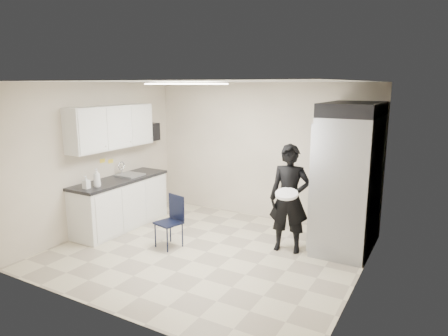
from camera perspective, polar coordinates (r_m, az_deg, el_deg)
The scene contains 21 objects.
floor at distance 6.37m, azimuth -2.54°, elevation -11.86°, with size 4.50×4.50×0.00m, color #BAAF92.
ceiling at distance 5.83m, azimuth -2.78°, elevation 12.22°, with size 4.50×4.50×0.00m, color white.
back_wall at distance 7.71m, azimuth 5.27°, elevation 2.38°, with size 4.50×4.50×0.00m, color beige.
left_wall at distance 7.39m, azimuth -17.60°, elevation 1.47°, with size 4.00×4.00×0.00m, color beige.
right_wall at distance 5.17m, azimuth 19.03°, elevation -2.94°, with size 4.00×4.00×0.00m, color beige.
ceiling_panel at distance 6.50m, azimuth -5.43°, elevation 11.88°, with size 1.20×0.60×0.02m, color white.
lower_counter at distance 7.52m, azimuth -14.51°, elevation -5.01°, with size 0.60×1.90×0.86m, color silver.
countertop at distance 7.40m, azimuth -14.69°, elevation -1.63°, with size 0.64×1.95×0.05m, color black.
sink at distance 7.57m, azimuth -13.26°, elevation -1.39°, with size 0.42×0.40×0.14m, color gray.
faucet at distance 7.67m, azimuth -14.42°, elevation -0.12°, with size 0.02×0.02×0.24m, color silver.
upper_cabinets at distance 7.33m, azimuth -15.78°, elevation 5.65°, with size 0.35×1.80×0.75m, color silver.
towel_dispenser at distance 8.24m, azimuth -10.35°, elevation 5.10°, with size 0.22×0.30×0.35m, color black.
notice_sticker_left at distance 7.47m, azimuth -16.98°, elevation 0.99°, with size 0.00×0.12×0.07m, color yellow.
notice_sticker_right at distance 7.61m, azimuth -15.88°, elevation 0.94°, with size 0.00×0.12×0.07m, color yellow.
commercial_fridge at distance 6.52m, azimuth 17.36°, elevation -2.10°, with size 0.80×1.35×2.10m, color gray.
fridge_compressor at distance 6.35m, azimuth 18.00°, elevation 8.02°, with size 0.80×1.35×0.20m, color black.
folding_chair at distance 6.46m, azimuth -7.93°, elevation -7.77°, with size 0.36×0.36×0.81m, color black.
man_tuxedo at distance 6.23m, azimuth 9.32°, elevation -4.34°, with size 0.62×0.41×1.68m, color black.
bucket_lid at distance 5.95m, azimuth 8.94°, elevation -3.69°, with size 0.34×0.34×0.04m, color white.
soap_bottle_a at distance 6.86m, azimuth -17.71°, elevation -1.33°, with size 0.12×0.12×0.31m, color white.
soap_bottle_b at distance 6.81m, azimuth -19.09°, elevation -1.93°, with size 0.10×0.10×0.21m, color silver.
Camera 1 is at (3.11, -4.94, 2.56)m, focal length 32.00 mm.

